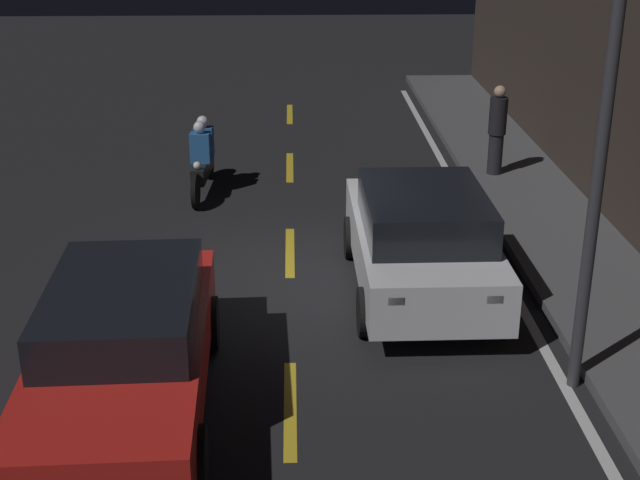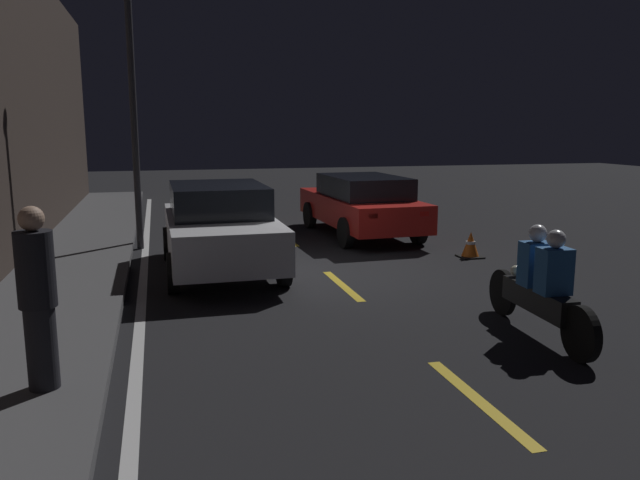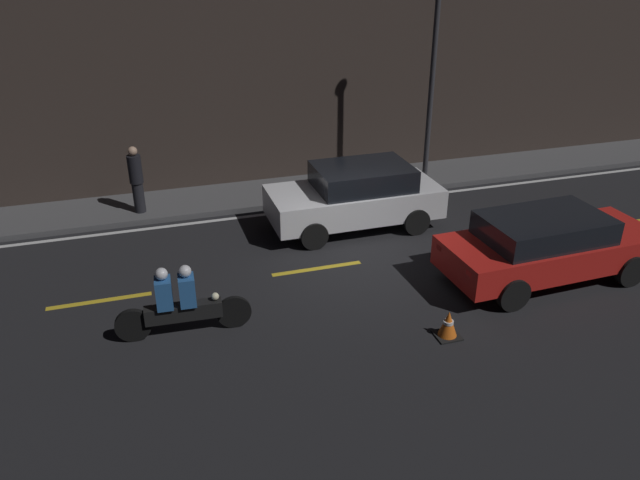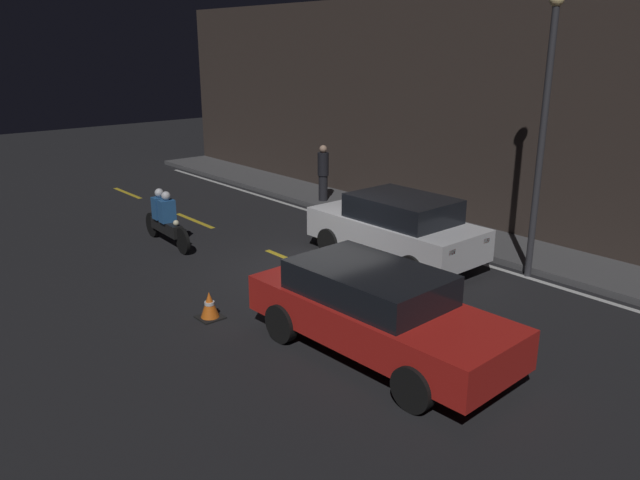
{
  "view_description": "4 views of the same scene",
  "coord_description": "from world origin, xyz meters",
  "views": [
    {
      "loc": [
        11.95,
        0.06,
        5.41
      ],
      "look_at": [
        0.8,
        0.42,
        0.92
      ],
      "focal_mm": 50.0,
      "sensor_mm": 36.0,
      "label": 1
    },
    {
      "loc": [
        -10.5,
        2.87,
        2.57
      ],
      "look_at": [
        -1.03,
        0.39,
        0.78
      ],
      "focal_mm": 35.0,
      "sensor_mm": 36.0,
      "label": 2
    },
    {
      "loc": [
        -4.44,
        -11.35,
        6.54
      ],
      "look_at": [
        -1.1,
        -0.54,
        0.96
      ],
      "focal_mm": 35.0,
      "sensor_mm": 36.0,
      "label": 3
    },
    {
      "loc": [
        9.8,
        -8.4,
        4.83
      ],
      "look_at": [
        0.12,
        -0.11,
        0.8
      ],
      "focal_mm": 35.0,
      "sensor_mm": 36.0,
      "label": 4
    }
  ],
  "objects": [
    {
      "name": "lane_solid_kerb",
      "position": [
        0.0,
        3.18,
        0.0
      ],
      "size": [
        25.2,
        0.14,
        0.01
      ],
      "color": "silver",
      "rests_on": "ground"
    },
    {
      "name": "lane_dash_d",
      "position": [
        3.5,
        0.0,
        0.0
      ],
      "size": [
        2.0,
        0.14,
        0.01
      ],
      "color": "gold",
      "rests_on": "ground"
    },
    {
      "name": "motorcycle",
      "position": [
        -4.05,
        -1.62,
        0.64
      ],
      "size": [
        2.42,
        0.4,
        1.39
      ],
      "rotation": [
        0.0,
        0.0,
        -0.05
      ],
      "color": "black",
      "rests_on": "ground"
    },
    {
      "name": "taxi_red",
      "position": [
        3.44,
        -1.78,
        0.78
      ],
      "size": [
        4.62,
        2.01,
        1.44
      ],
      "rotation": [
        0.0,
        0.0,
        0.04
      ],
      "color": "red",
      "rests_on": "ground"
    },
    {
      "name": "sedan_white",
      "position": [
        0.56,
        1.83,
        0.82
      ],
      "size": [
        4.16,
        1.96,
        1.55
      ],
      "rotation": [
        0.0,
        0.0,
        3.15
      ],
      "color": "silver",
      "rests_on": "ground"
    },
    {
      "name": "street_lamp",
      "position": [
        3.1,
        3.28,
        3.24
      ],
      "size": [
        0.28,
        0.28,
        5.76
      ],
      "color": "#333338",
      "rests_on": "ground"
    },
    {
      "name": "traffic_cone_near",
      "position": [
        0.51,
        -3.11,
        0.25
      ],
      "size": [
        0.44,
        0.44,
        0.52
      ],
      "color": "black",
      "rests_on": "ground"
    },
    {
      "name": "lane_dash_b",
      "position": [
        -5.5,
        0.0,
        0.0
      ],
      "size": [
        2.0,
        0.14,
        0.01
      ],
      "color": "gold",
      "rests_on": "ground"
    },
    {
      "name": "raised_curb",
      "position": [
        0.0,
        4.38,
        0.07
      ],
      "size": [
        28.0,
        1.92,
        0.15
      ],
      "color": "#4C4C4F",
      "rests_on": "ground"
    },
    {
      "name": "lane_dash_c",
      "position": [
        -1.0,
        0.0,
        0.0
      ],
      "size": [
        2.0,
        0.14,
        0.01
      ],
      "color": "gold",
      "rests_on": "ground"
    },
    {
      "name": "ground_plane",
      "position": [
        0.0,
        0.0,
        0.0
      ],
      "size": [
        56.0,
        56.0,
        0.0
      ],
      "primitive_type": "plane",
      "color": "black"
    },
    {
      "name": "lane_dash_a",
      "position": [
        -10.0,
        0.0,
        0.0
      ],
      "size": [
        2.0,
        0.14,
        0.01
      ],
      "color": "gold",
      "rests_on": "ground"
    },
    {
      "name": "pedestrian",
      "position": [
        -4.5,
        3.98,
        1.03
      ],
      "size": [
        0.34,
        0.34,
        1.72
      ],
      "color": "black",
      "rests_on": "raised_curb"
    }
  ]
}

